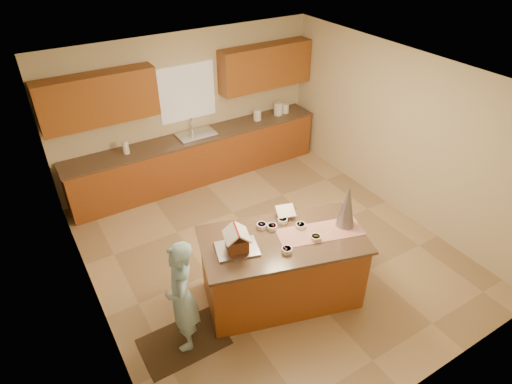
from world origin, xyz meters
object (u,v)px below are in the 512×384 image
island_base (282,269)px  tinsel_tree (347,206)px  gingerbread_house (237,241)px  boy (182,297)px

island_base → tinsel_tree: 1.18m
tinsel_tree → gingerbread_house: size_ratio=1.59×
boy → gingerbread_house: bearing=119.4°
island_base → boy: 1.42m
gingerbread_house → boy: bearing=-170.6°
island_base → gingerbread_house: bearing=-174.8°
tinsel_tree → island_base: bearing=167.3°
island_base → tinsel_tree: (0.83, -0.19, 0.82)m
island_base → boy: (-1.39, -0.02, 0.28)m
tinsel_tree → gingerbread_house: tinsel_tree is taller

